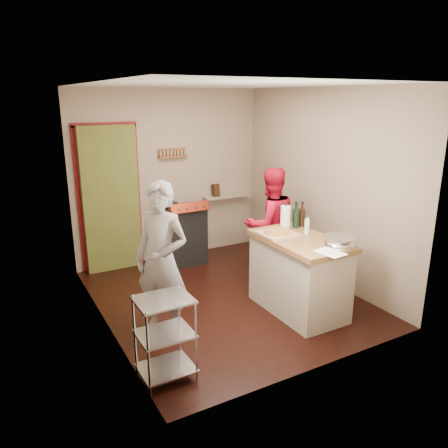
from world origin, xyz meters
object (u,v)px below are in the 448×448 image
Objects in this scene: person_stripe at (162,260)px; wire_shelving at (165,335)px; stove at (183,234)px; island at (299,273)px; person_red at (270,224)px.

wire_shelving is at bearing -56.90° from person_stripe.
wire_shelving is at bearing -116.85° from stove.
island is 0.78× the size of person_stripe.
wire_shelving is 1.93m from island.
person_stripe is 1.06× the size of person_red.
stove is at bearing 113.88° from person_stripe.
person_stripe is (0.29, 0.77, 0.39)m from wire_shelving.
person_red is at bearing -55.61° from stove.
stove is 0.77× the size of island.
stove is 2.22m from island.
island is at bearing 14.14° from wire_shelving.
person_stripe is at bearing 26.51° from person_red.
person_stripe is (-1.59, 0.30, 0.35)m from island.
person_stripe is at bearing 169.21° from island.
person_red reaches higher than island.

